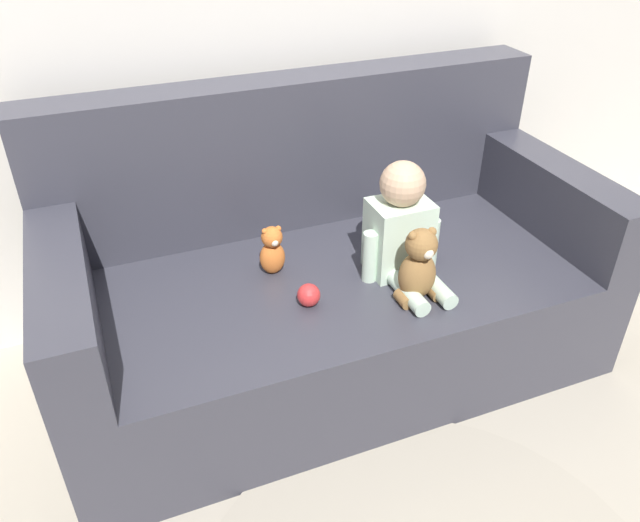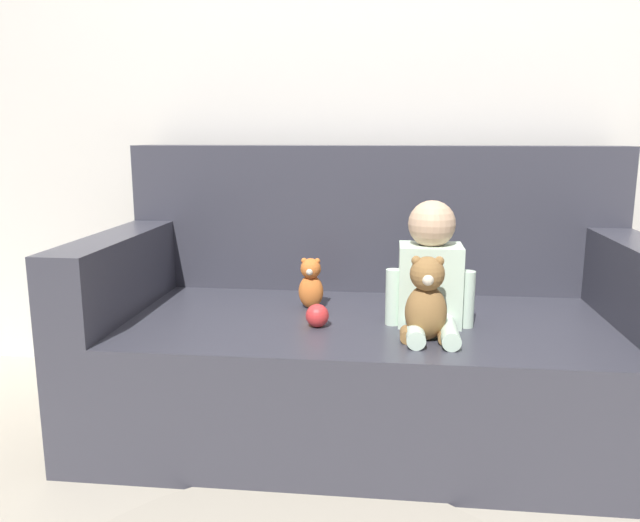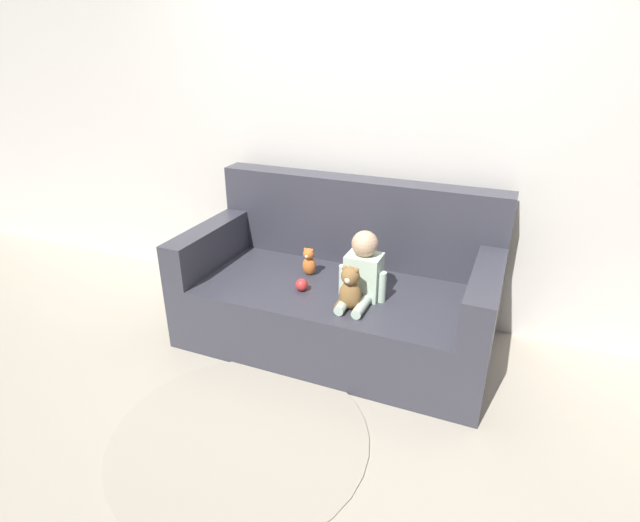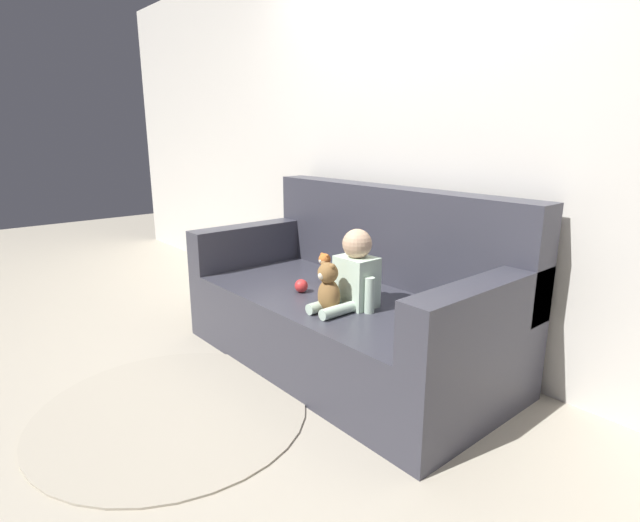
# 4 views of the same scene
# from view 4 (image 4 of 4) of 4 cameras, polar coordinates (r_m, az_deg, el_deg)

# --- Properties ---
(ground_plane) EXTENTS (12.00, 12.00, 0.00)m
(ground_plane) POSITION_cam_4_polar(r_m,az_deg,el_deg) (2.99, 2.51, -11.39)
(ground_plane) COLOR #B7AD99
(wall_back) EXTENTS (8.00, 0.05, 2.60)m
(wall_back) POSITION_cam_4_polar(r_m,az_deg,el_deg) (3.09, 10.68, 14.21)
(wall_back) COLOR silver
(wall_back) RESTS_ON ground_plane
(couch) EXTENTS (1.92, 0.95, 0.99)m
(couch) POSITION_cam_4_polar(r_m,az_deg,el_deg) (2.90, 3.63, -5.07)
(couch) COLOR #383842
(couch) RESTS_ON ground_plane
(person_baby) EXTENTS (0.29, 0.36, 0.41)m
(person_baby) POSITION_cam_4_polar(r_m,az_deg,el_deg) (2.56, 3.92, -1.62)
(person_baby) COLOR silver
(person_baby) RESTS_ON couch
(teddy_bear_brown) EXTENTS (0.15, 0.12, 0.26)m
(teddy_bear_brown) POSITION_cam_4_polar(r_m,az_deg,el_deg) (2.49, 0.96, -3.23)
(teddy_bear_brown) COLOR olive
(teddy_bear_brown) RESTS_ON couch
(plush_toy_side) EXTENTS (0.09, 0.08, 0.18)m
(plush_toy_side) POSITION_cam_4_polar(r_m,az_deg,el_deg) (2.98, 0.57, -0.85)
(plush_toy_side) COLOR orange
(plush_toy_side) RESTS_ON couch
(toy_ball) EXTENTS (0.08, 0.08, 0.08)m
(toy_ball) POSITION_cam_4_polar(r_m,az_deg,el_deg) (2.82, -2.16, -2.85)
(toy_ball) COLOR red
(toy_ball) RESTS_ON couch
(floor_rug) EXTENTS (1.29, 1.29, 0.01)m
(floor_rug) POSITION_cam_4_polar(r_m,az_deg,el_deg) (2.60, -16.57, -16.16)
(floor_rug) COLOR #B2A893
(floor_rug) RESTS_ON ground_plane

